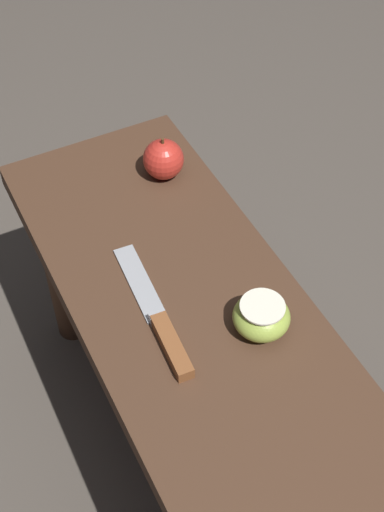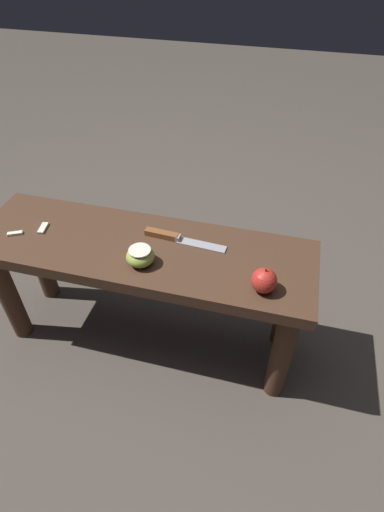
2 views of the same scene
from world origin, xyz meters
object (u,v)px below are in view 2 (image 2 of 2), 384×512
object	(u,v)px
knife	(173,237)
apple_whole	(264,280)
wooden_bench	(143,268)
apple_cut	(140,256)

from	to	relation	value
knife	apple_whole	size ratio (longest dim) A/B	3.31
wooden_bench	apple_cut	xyz separation A→B (m)	(-0.03, 0.07, 0.12)
knife	wooden_bench	bearing A→B (deg)	-143.22
apple_whole	apple_cut	size ratio (longest dim) A/B	0.96
knife	apple_cut	distance (m)	0.14
knife	apple_cut	xyz separation A→B (m)	(0.06, 0.13, 0.02)
wooden_bench	apple_cut	world-z (taller)	apple_cut
knife	apple_whole	distance (m)	0.33
knife	apple_cut	bearing A→B (deg)	-111.11
wooden_bench	apple_whole	world-z (taller)	apple_whole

